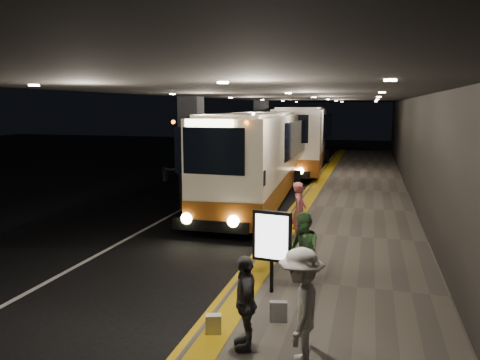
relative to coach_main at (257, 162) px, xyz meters
The scene contains 18 objects.
ground 5.67m from the coach_main, 98.60° to the right, with size 90.00×90.00×0.00m, color black.
lane_line_white 3.16m from the coach_main, behind, with size 0.12×50.00×0.01m, color silver.
kerb_stripe_yellow 2.36m from the coach_main, 11.93° to the right, with size 0.18×50.00×0.01m, color gold.
sidewalk 4.30m from the coach_main, ahead, with size 4.50×50.00×0.15m, color #514C44.
tactile_strip 2.62m from the coach_main, ahead, with size 0.50×50.00×0.01m, color gold.
terminal_wall 6.33m from the coach_main, ahead, with size 0.10×50.00×6.00m, color black.
support_columns 2.70m from the coach_main, 150.09° to the right, with size 0.80×24.80×4.40m.
canopy 3.33m from the coach_main, 10.90° to the right, with size 9.00×50.00×0.40m, color black.
coach_main is the anchor object (origin of this frame).
coach_second 11.27m from the coach_main, 88.47° to the left, with size 3.40×12.44×3.86m.
passenger_boarding 5.71m from the coach_main, 63.51° to the right, with size 0.62×0.41×1.69m, color #B35356.
passenger_waiting_green 9.41m from the coach_main, 70.28° to the right, with size 0.80×0.49×1.65m, color #477B44.
passenger_waiting_white 12.40m from the coach_main, 73.28° to the right, with size 1.17×0.54×1.81m, color beige.
passenger_waiting_grey 11.92m from the coach_main, 77.18° to the right, with size 0.90×0.46×1.54m, color #424347.
bag_polka 11.06m from the coach_main, 74.25° to the right, with size 0.31×0.13×0.38m, color black.
bag_plain 11.57m from the coach_main, 80.00° to the right, with size 0.27×0.16×0.34m, color silver.
info_sign 9.62m from the coach_main, 74.44° to the right, with size 0.83×0.20×1.75m.
stanchion_post 7.74m from the coach_main, 73.05° to the right, with size 0.05×0.05×1.05m, color black.
Camera 1 is at (5.27, -13.11, 4.01)m, focal length 35.00 mm.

